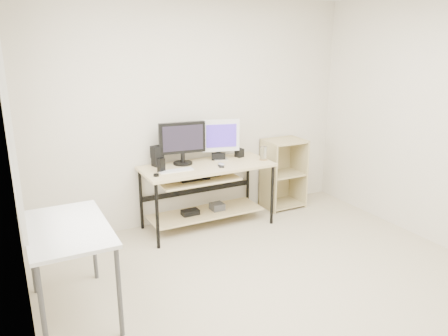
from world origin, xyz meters
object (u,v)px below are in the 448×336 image
black_monitor (182,140)px  white_imac (221,137)px  desk (205,183)px  shelf_unit (282,173)px  audio_controller (161,165)px  side_table (68,236)px

black_monitor → white_imac: (0.48, -0.02, -0.00)m
desk → white_imac: bearing=27.6°
shelf_unit → audio_controller: size_ratio=5.78×
desk → black_monitor: black_monitor is taller
black_monitor → audio_controller: size_ratio=3.42×
audio_controller → side_table: bearing=-159.1°
white_imac → black_monitor: bearing=-167.3°
black_monitor → audio_controller: (-0.33, -0.19, -0.20)m
desk → shelf_unit: (1.18, 0.16, -0.09)m
audio_controller → black_monitor: bearing=8.4°
shelf_unit → black_monitor: bearing=-180.0°
desk → shelf_unit: shelf_unit is taller
white_imac → side_table: bearing=-133.2°
black_monitor → white_imac: size_ratio=1.11×
shelf_unit → black_monitor: (-1.38, -0.00, 0.58)m
shelf_unit → white_imac: size_ratio=1.87×
side_table → shelf_unit: shelf_unit is taller
desk → white_imac: 0.58m
black_monitor → shelf_unit: bearing=7.0°
desk → audio_controller: size_ratio=9.63×
shelf_unit → white_imac: bearing=-178.9°
shelf_unit → black_monitor: 1.49m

